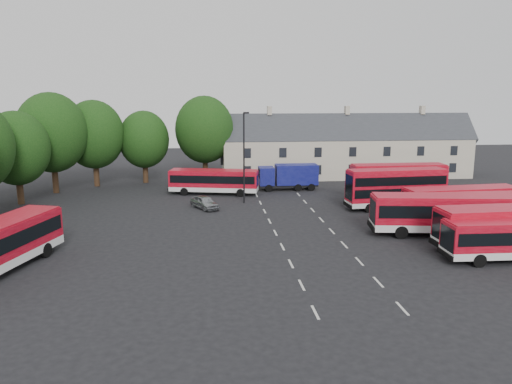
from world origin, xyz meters
The scene contains 13 objects.
ground centered at (0.00, 0.00, 0.00)m, with size 140.00×140.00×0.00m, color black.
lane_markings centered at (2.50, 2.00, 0.01)m, with size 5.15×33.80×0.01m.
treeline centered at (-20.74, 19.36, 6.68)m, with size 29.92×32.59×12.01m.
terrace_houses centered at (14.00, 30.00, 3.86)m, with size 35.70×7.13×10.06m.
bus_row_c centered at (14.20, -0.11, 2.08)m, with size 12.48×4.39×3.45m.
bus_row_d centered at (18.94, 1.66, 1.89)m, with size 11.11×2.62×3.14m.
bus_row_e centered at (18.18, 4.67, 1.89)m, with size 11.29×3.41×3.15m.
bus_dd_south centered at (13.66, 9.65, 2.40)m, with size 10.40×3.09×4.21m.
bus_dd_north centered at (15.11, 12.87, 2.41)m, with size 10.33×2.41×4.23m.
bus_north centered at (-5.00, 19.14, 1.77)m, with size 10.69×4.47×2.95m.
box_truck centered at (4.34, 21.02, 1.78)m, with size 7.28×2.37×3.17m.
silver_car centered at (-6.09, 11.76, 0.69)m, with size 1.62×4.03×1.37m, color #9A9EA2.
lamppost centered at (-1.76, 14.06, 5.28)m, with size 0.68×0.45×9.90m.
Camera 1 is at (-5.85, -39.29, 11.99)m, focal length 35.00 mm.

